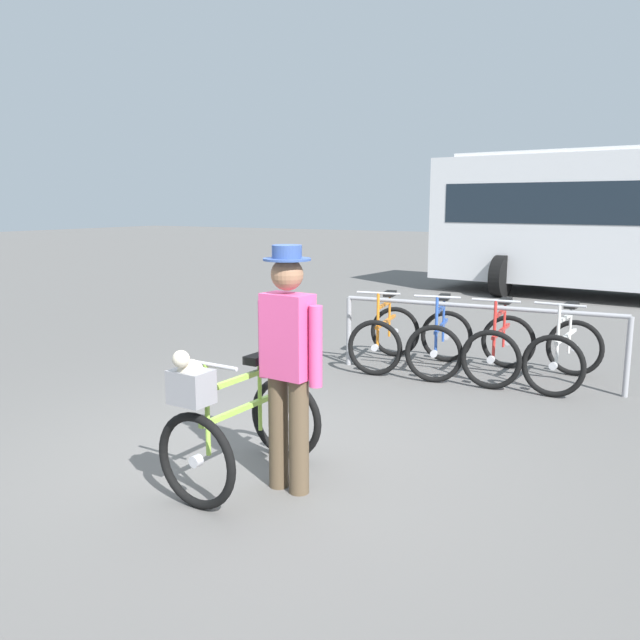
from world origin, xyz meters
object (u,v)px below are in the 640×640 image
Objects in this scene: racked_bike_red at (500,347)px; racked_bike_white at (565,353)px; featured_bicycle at (233,422)px; person_with_featured_bike at (288,359)px; racked_bike_orange at (386,336)px; racked_bike_blue at (441,341)px.

racked_bike_red is 0.70m from racked_bike_white.
featured_bicycle is 0.71× the size of person_with_featured_bike.
racked_bike_blue is (0.70, 0.05, -0.00)m from racked_bike_orange.
person_with_featured_bike reaches higher than racked_bike_blue.
racked_bike_orange is 1.01× the size of racked_bike_blue.
racked_bike_blue and racked_bike_white have the same top height.
person_with_featured_bike is (0.36, 0.16, 0.46)m from featured_bicycle.
person_with_featured_bike is at bearing -76.19° from racked_bike_orange.
racked_bike_orange and racked_bike_white have the same top height.
racked_bike_orange is at bearing 98.01° from featured_bicycle.
person_with_featured_bike is at bearing -97.79° from racked_bike_red.
person_with_featured_bike is (-1.21, -3.76, 0.58)m from racked_bike_white.
racked_bike_orange is at bearing 103.81° from person_with_featured_bike.
racked_bike_orange and racked_bike_red have the same top height.
racked_bike_red is at bearing 82.21° from person_with_featured_bike.
featured_bicycle reaches higher than racked_bike_white.
featured_bicycle is at bearing -92.50° from racked_bike_blue.
racked_bike_red is (0.70, 0.05, 0.00)m from racked_bike_blue.
racked_bike_white is 3.99m from person_with_featured_bike.
racked_bike_white is at bearing 4.12° from racked_bike_red.
racked_bike_white is at bearing 4.12° from racked_bike_orange.
racked_bike_blue is 3.71m from person_with_featured_bike.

